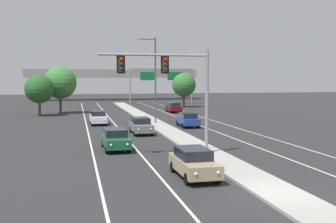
% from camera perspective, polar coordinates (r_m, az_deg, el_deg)
% --- Properties ---
extents(ground_plane, '(260.00, 260.00, 0.00)m').
position_cam_1_polar(ground_plane, '(19.99, 15.21, -11.11)').
color(ground_plane, '#28282B').
extents(median_island, '(2.40, 110.00, 0.15)m').
position_cam_1_polar(median_island, '(36.52, 1.89, -3.73)').
color(median_island, '#9E9B93').
rests_on(median_island, ground).
extents(lane_stripe_oncoming_center, '(0.14, 100.00, 0.01)m').
position_cam_1_polar(lane_stripe_oncoming_center, '(42.55, -6.65, -2.67)').
color(lane_stripe_oncoming_center, silver).
rests_on(lane_stripe_oncoming_center, ground).
extents(lane_stripe_receding_center, '(0.14, 100.00, 0.01)m').
position_cam_1_polar(lane_stripe_receding_center, '(44.51, 5.49, -2.34)').
color(lane_stripe_receding_center, silver).
rests_on(lane_stripe_receding_center, ground).
extents(edge_stripe_left, '(0.14, 100.00, 0.01)m').
position_cam_1_polar(edge_stripe_left, '(42.33, -11.10, -2.77)').
color(edge_stripe_left, silver).
rests_on(edge_stripe_left, ground).
extents(edge_stripe_right, '(0.14, 100.00, 0.01)m').
position_cam_1_polar(edge_stripe_right, '(45.64, 9.43, -2.21)').
color(edge_stripe_right, silver).
rests_on(edge_stripe_right, ground).
extents(overhead_signal_mast, '(7.59, 0.44, 7.20)m').
position_cam_1_polar(overhead_signal_mast, '(28.00, 0.79, 4.52)').
color(overhead_signal_mast, gray).
rests_on(overhead_signal_mast, median_island).
extents(street_lamp_median, '(2.58, 0.28, 10.00)m').
position_cam_1_polar(street_lamp_median, '(48.18, -2.04, 5.10)').
color(street_lamp_median, '#4C4C51').
rests_on(street_lamp_median, median_island).
extents(car_oncoming_tan, '(1.86, 4.49, 1.58)m').
position_cam_1_polar(car_oncoming_tan, '(22.45, 3.61, -7.08)').
color(car_oncoming_tan, tan).
rests_on(car_oncoming_tan, ground).
extents(car_oncoming_green, '(1.93, 4.51, 1.58)m').
position_cam_1_polar(car_oncoming_green, '(31.24, -7.33, -3.80)').
color(car_oncoming_green, '#195633').
rests_on(car_oncoming_green, ground).
extents(car_oncoming_grey, '(1.83, 4.47, 1.58)m').
position_cam_1_polar(car_oncoming_grey, '(39.87, -3.78, -1.96)').
color(car_oncoming_grey, slate).
rests_on(car_oncoming_grey, ground).
extents(car_oncoming_white, '(1.88, 4.49, 1.58)m').
position_cam_1_polar(car_oncoming_white, '(48.73, -9.72, -0.82)').
color(car_oncoming_white, silver).
rests_on(car_oncoming_white, ground).
extents(car_receding_blue, '(1.92, 4.51, 1.58)m').
position_cam_1_polar(car_receding_blue, '(45.69, 2.75, -1.12)').
color(car_receding_blue, navy).
rests_on(car_receding_blue, ground).
extents(car_receding_darkred, '(1.83, 4.47, 1.58)m').
position_cam_1_polar(car_receding_darkred, '(65.54, 0.79, 0.61)').
color(car_receding_darkred, '#5B0F14').
rests_on(car_receding_darkred, ground).
extents(highway_sign_gantry, '(13.28, 0.42, 7.50)m').
position_cam_1_polar(highway_sign_gantry, '(84.93, -0.92, 5.12)').
color(highway_sign_gantry, gray).
rests_on(highway_sign_gantry, ground).
extents(overpass_bridge, '(42.40, 6.40, 7.65)m').
position_cam_1_polar(overpass_bridge, '(104.90, -7.72, 4.77)').
color(overpass_bridge, gray).
rests_on(overpass_bridge, ground).
extents(tree_far_left_a, '(4.12, 4.12, 5.96)m').
position_cam_1_polar(tree_far_left_a, '(61.53, -17.49, 3.01)').
color(tree_far_left_a, '#4C3823').
rests_on(tree_far_left_a, ground).
extents(tree_far_right_a, '(4.45, 4.45, 6.44)m').
position_cam_1_polar(tree_far_right_a, '(77.07, 2.23, 3.72)').
color(tree_far_right_a, '#4C3823').
rests_on(tree_far_right_a, ground).
extents(tree_far_left_c, '(5.02, 5.02, 7.26)m').
position_cam_1_polar(tree_far_left_c, '(65.20, -14.80, 3.89)').
color(tree_far_left_c, '#4C3823').
rests_on(tree_far_left_c, ground).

